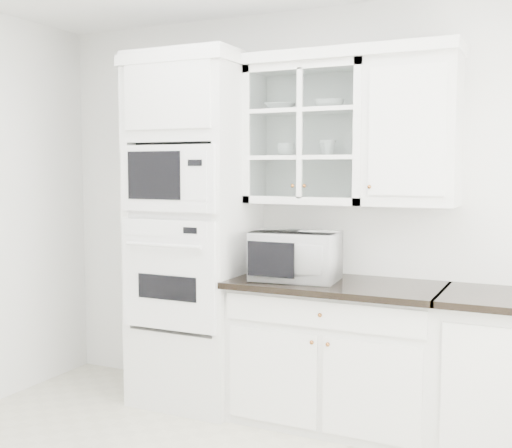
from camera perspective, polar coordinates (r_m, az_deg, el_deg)
The scene contains 12 objects.
room_shell at distance 3.20m, azimuth -3.16°, elevation 7.63°, with size 4.00×3.50×2.70m.
oven_column at distance 4.45m, azimuth -5.54°, elevation -0.60°, with size 0.76×0.68×2.40m.
base_cabinet_run at distance 4.19m, azimuth 7.18°, elevation -11.23°, with size 1.32×0.67×0.92m.
extra_base_cabinet at distance 4.01m, azimuth 21.20°, elevation -12.29°, with size 0.72×0.67×0.92m.
upper_cabinet_glass at distance 4.25m, azimuth 4.73°, elevation 7.92°, with size 0.80×0.33×0.90m.
upper_cabinet_solid at distance 4.06m, azimuth 13.77°, elevation 7.93°, with size 0.55×0.33×0.90m, color white.
crown_molding at distance 4.31m, azimuth 3.31°, elevation 14.36°, with size 2.14×0.38×0.07m, color white.
countertop_microwave at distance 4.11m, azimuth 3.61°, elevation -2.80°, with size 0.53×0.44×0.31m, color white.
bowl_a at distance 4.34m, azimuth 2.14°, elevation 10.33°, with size 0.21×0.21×0.05m, color white.
bowl_b at distance 4.20m, azimuth 6.52°, elevation 10.52°, with size 0.19×0.19×0.06m, color white.
cup_a at distance 4.30m, azimuth 2.67°, elevation 6.61°, with size 0.11×0.11×0.09m, color white.
cup_b at distance 4.20m, azimuth 6.39°, elevation 6.72°, with size 0.11×0.11×0.10m, color white.
Camera 1 is at (1.53, -2.38, 1.63)m, focal length 45.00 mm.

